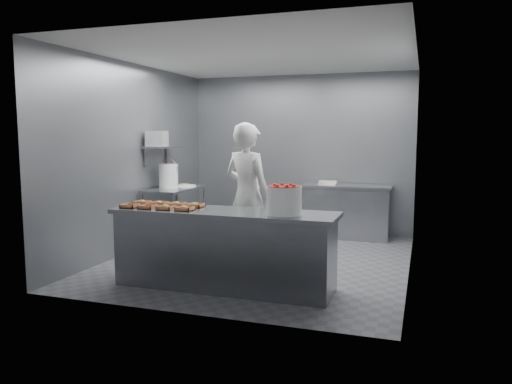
% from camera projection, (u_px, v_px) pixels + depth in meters
% --- Properties ---
extents(floor, '(4.50, 4.50, 0.00)m').
position_uv_depth(floor, '(261.00, 260.00, 7.02)').
color(floor, '#4C4C51').
rests_on(floor, ground).
extents(ceiling, '(4.50, 4.50, 0.00)m').
position_uv_depth(ceiling, '(261.00, 56.00, 6.69)').
color(ceiling, white).
rests_on(ceiling, wall_back).
extents(wall_back, '(4.00, 0.04, 2.80)m').
position_uv_depth(wall_back, '(300.00, 154.00, 8.97)').
color(wall_back, slate).
rests_on(wall_back, ground).
extents(wall_left, '(0.04, 4.50, 2.80)m').
position_uv_depth(wall_left, '(135.00, 158.00, 7.49)').
color(wall_left, slate).
rests_on(wall_left, ground).
extents(wall_right, '(0.04, 4.50, 2.80)m').
position_uv_depth(wall_right, '(413.00, 163.00, 6.22)').
color(wall_right, slate).
rests_on(wall_right, ground).
extents(service_counter, '(2.60, 0.70, 0.90)m').
position_uv_depth(service_counter, '(224.00, 249.00, 5.70)').
color(service_counter, slate).
rests_on(service_counter, ground).
extents(prep_table, '(0.60, 1.20, 0.90)m').
position_uv_depth(prep_table, '(175.00, 207.00, 8.04)').
color(prep_table, slate).
rests_on(prep_table, ground).
extents(back_counter, '(1.50, 0.60, 0.90)m').
position_uv_depth(back_counter, '(346.00, 211.00, 8.47)').
color(back_counter, slate).
rests_on(back_counter, ground).
extents(wall_shelf, '(0.35, 0.90, 0.03)m').
position_uv_depth(wall_shelf, '(165.00, 147.00, 7.98)').
color(wall_shelf, slate).
rests_on(wall_shelf, wall_left).
extents(tray_0, '(0.19, 0.18, 0.04)m').
position_uv_depth(tray_0, '(130.00, 206.00, 5.88)').
color(tray_0, tan).
rests_on(tray_0, service_counter).
extents(tray_1, '(0.19, 0.18, 0.04)m').
position_uv_depth(tray_1, '(148.00, 207.00, 5.80)').
color(tray_1, tan).
rests_on(tray_1, service_counter).
extents(tray_2, '(0.19, 0.18, 0.06)m').
position_uv_depth(tray_2, '(166.00, 207.00, 5.73)').
color(tray_2, tan).
rests_on(tray_2, service_counter).
extents(tray_3, '(0.19, 0.18, 0.06)m').
position_uv_depth(tray_3, '(185.00, 208.00, 5.65)').
color(tray_3, tan).
rests_on(tray_3, service_counter).
extents(tray_4, '(0.19, 0.18, 0.06)m').
position_uv_depth(tray_4, '(142.00, 202.00, 6.13)').
color(tray_4, tan).
rests_on(tray_4, service_counter).
extents(tray_5, '(0.19, 0.18, 0.06)m').
position_uv_depth(tray_5, '(159.00, 203.00, 6.06)').
color(tray_5, tan).
rests_on(tray_5, service_counter).
extents(tray_6, '(0.19, 0.18, 0.06)m').
position_uv_depth(tray_6, '(177.00, 204.00, 5.98)').
color(tray_6, tan).
rests_on(tray_6, service_counter).
extents(tray_7, '(0.19, 0.18, 0.06)m').
position_uv_depth(tray_7, '(195.00, 205.00, 5.91)').
color(tray_7, tan).
rests_on(tray_7, service_counter).
extents(worker, '(0.81, 0.66, 1.91)m').
position_uv_depth(worker, '(247.00, 196.00, 6.55)').
color(worker, silver).
rests_on(worker, ground).
extents(strawberry_tub, '(0.38, 0.38, 0.31)m').
position_uv_depth(strawberry_tub, '(284.00, 199.00, 5.35)').
color(strawberry_tub, white).
rests_on(strawberry_tub, service_counter).
extents(glaze_bucket, '(0.32, 0.30, 0.46)m').
position_uv_depth(glaze_bucket, '(169.00, 175.00, 7.94)').
color(glaze_bucket, white).
rests_on(glaze_bucket, prep_table).
extents(bucket_lid, '(0.40, 0.40, 0.03)m').
position_uv_depth(bucket_lid, '(186.00, 186.00, 8.13)').
color(bucket_lid, white).
rests_on(bucket_lid, prep_table).
extents(rag, '(0.14, 0.12, 0.02)m').
position_uv_depth(rag, '(184.00, 184.00, 8.44)').
color(rag, '#CCB28C').
rests_on(rag, prep_table).
extents(appliance, '(0.34, 0.37, 0.24)m').
position_uv_depth(appliance, '(157.00, 139.00, 7.75)').
color(appliance, gray).
rests_on(appliance, wall_shelf).
extents(paper_stack, '(0.30, 0.23, 0.06)m').
position_uv_depth(paper_stack, '(328.00, 183.00, 8.51)').
color(paper_stack, silver).
rests_on(paper_stack, back_counter).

